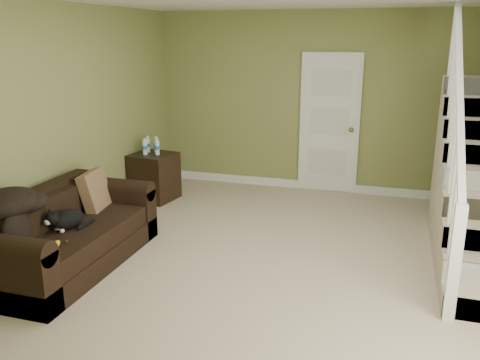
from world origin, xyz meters
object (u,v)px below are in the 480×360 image
Objects in this scene: cat at (66,220)px; banana at (55,246)px; side_table at (154,176)px; sofa at (69,238)px.

cat is 2.53× the size of banana.
side_table is 4.26× the size of banana.
side_table is (-0.16, 2.22, 0.04)m from sofa.
cat is (0.05, -0.09, 0.22)m from sofa.
banana is (0.24, -0.52, 0.16)m from sofa.
banana is at bearing -50.69° from cat.
cat reaches higher than banana.
cat is at bearing -84.67° from side_table.
sofa is at bearing 138.92° from cat.
sofa is 2.25× the size of side_table.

